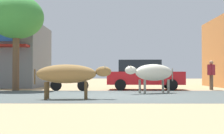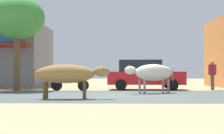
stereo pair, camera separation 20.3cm
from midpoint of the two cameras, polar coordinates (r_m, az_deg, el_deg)
ground at (r=12.18m, az=2.38°, el=-5.51°), size 80.00×80.00×0.00m
asphalt_road at (r=12.17m, az=2.38°, el=-5.50°), size 72.00×6.66×0.00m
roadside_tree at (r=16.76m, az=-17.57°, el=9.06°), size 2.91×2.91×5.10m
parked_hatchback_car at (r=16.45m, az=6.61°, el=-1.46°), size 4.24×2.06×1.64m
parked_motorcycle at (r=15.35m, az=-7.68°, el=-2.89°), size 1.99×0.29×1.04m
cow_near_brown at (r=10.48m, az=-8.13°, el=-1.39°), size 2.71×0.83×1.22m
cow_far_dark at (r=13.49m, az=8.34°, el=-1.11°), size 2.43×1.52×1.33m
pedestrian_by_shop at (r=16.92m, az=19.20°, el=-1.05°), size 0.47×0.61×1.61m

